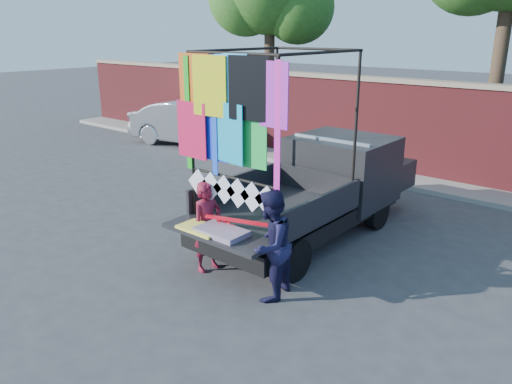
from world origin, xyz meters
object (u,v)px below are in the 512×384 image
Objects in this scene: pickup_truck at (326,185)px; woman at (208,227)px; sedan at (194,123)px; man at (270,245)px.

woman is at bearing -99.59° from pickup_truck.
sedan is at bearing 154.68° from pickup_truck.
man is (1.36, -0.06, 0.08)m from woman.
pickup_truck reaches higher than man.
pickup_truck is 3.70× the size of woman.
woman is 0.90× the size of man.
woman is 1.36m from man.
sedan is 10.73m from man.
pickup_truck is at bearing -175.21° from man.
pickup_truck is at bearing -128.40° from sedan.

